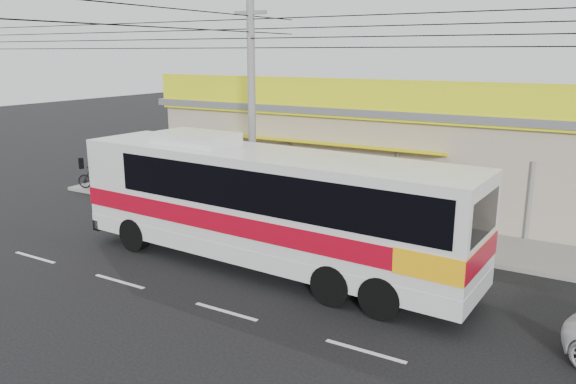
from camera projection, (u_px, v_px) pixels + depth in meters
name	position (u px, v px, depth m)	size (l,w,h in m)	color
ground	(275.00, 280.00, 17.04)	(120.00, 120.00, 0.00)	black
sidewalk	(356.00, 226.00, 22.04)	(30.00, 3.20, 0.15)	gray
lane_markings	(226.00, 312.00, 14.96)	(50.00, 0.12, 0.01)	silver
storefront_building	(406.00, 150.00, 26.13)	(22.60, 9.20, 5.70)	#AA9E89
coach_bus	(270.00, 201.00, 17.44)	(13.60, 3.55, 4.15)	silver
motorbike_red	(250.00, 188.00, 25.78)	(0.65, 1.85, 0.97)	maroon
motorbike_dark	(95.00, 178.00, 27.62)	(0.53, 1.87, 1.12)	black
utility_pole	(251.00, 32.00, 20.54)	(34.00, 14.00, 9.02)	slate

